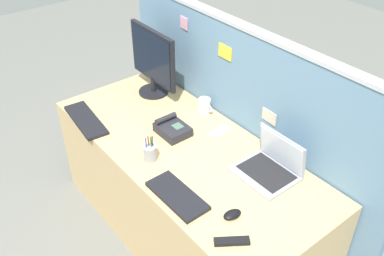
# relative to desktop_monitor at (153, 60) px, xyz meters

# --- Properties ---
(ground_plane) EXTENTS (10.00, 10.00, 0.00)m
(ground_plane) POSITION_rel_desktop_monitor_xyz_m (0.66, -0.22, -1.01)
(ground_plane) COLOR slate
(desk) EXTENTS (1.93, 0.82, 0.75)m
(desk) POSITION_rel_desktop_monitor_xyz_m (0.66, -0.22, -0.64)
(desk) COLOR tan
(desk) RESTS_ON ground_plane
(cubicle_divider) EXTENTS (2.23, 0.08, 1.42)m
(cubicle_divider) POSITION_rel_desktop_monitor_xyz_m (0.66, 0.23, -0.30)
(cubicle_divider) COLOR #6084A3
(cubicle_divider) RESTS_ON ground_plane
(desktop_monitor) EXTENTS (0.48, 0.22, 0.48)m
(desktop_monitor) POSITION_rel_desktop_monitor_xyz_m (0.00, 0.00, 0.00)
(desktop_monitor) COLOR black
(desktop_monitor) RESTS_ON desk
(laptop) EXTENTS (0.32, 0.28, 0.23)m
(laptop) POSITION_rel_desktop_monitor_xyz_m (1.14, 0.01, -0.21)
(laptop) COLOR #9EA0A8
(laptop) RESTS_ON desk
(desk_phone) EXTENTS (0.21, 0.17, 0.09)m
(desk_phone) POSITION_rel_desktop_monitor_xyz_m (0.49, -0.20, -0.23)
(desk_phone) COLOR #232328
(desk_phone) RESTS_ON desk
(keyboard_main) EXTENTS (0.37, 0.17, 0.02)m
(keyboard_main) POSITION_rel_desktop_monitor_xyz_m (0.97, -0.52, -0.25)
(keyboard_main) COLOR black
(keyboard_main) RESTS_ON desk
(keyboard_spare) EXTENTS (0.45, 0.19, 0.02)m
(keyboard_spare) POSITION_rel_desktop_monitor_xyz_m (0.03, -0.57, -0.25)
(keyboard_spare) COLOR black
(keyboard_spare) RESTS_ON desk
(computer_mouse_right_hand) EXTENTS (0.07, 0.11, 0.03)m
(computer_mouse_right_hand) POSITION_rel_desktop_monitor_xyz_m (1.26, -0.39, -0.24)
(computer_mouse_right_hand) COLOR black
(computer_mouse_right_hand) RESTS_ON desk
(pen_cup) EXTENTS (0.08, 0.08, 0.17)m
(pen_cup) POSITION_rel_desktop_monitor_xyz_m (0.63, -0.46, -0.21)
(pen_cup) COLOR #99999E
(pen_cup) RESTS_ON desk
(cell_phone_silver_slab) EXTENTS (0.09, 0.16, 0.01)m
(cell_phone_silver_slab) POSITION_rel_desktop_monitor_xyz_m (0.67, 0.05, -0.26)
(cell_phone_silver_slab) COLOR #B7BAC1
(cell_phone_silver_slab) RESTS_ON desk
(tv_remote) EXTENTS (0.13, 0.16, 0.02)m
(tv_remote) POSITION_rel_desktop_monitor_xyz_m (1.38, -0.50, -0.25)
(tv_remote) COLOR black
(tv_remote) RESTS_ON desk
(coffee_mug) EXTENTS (0.12, 0.08, 0.10)m
(coffee_mug) POSITION_rel_desktop_monitor_xyz_m (0.43, 0.12, -0.21)
(coffee_mug) COLOR white
(coffee_mug) RESTS_ON desk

